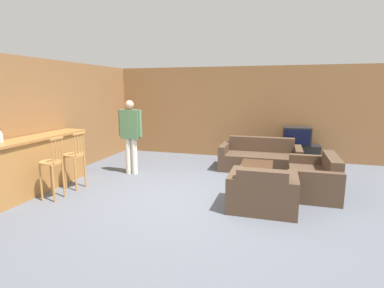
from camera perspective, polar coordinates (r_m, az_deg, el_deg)
The scene contains 14 objects.
ground_plane at distance 5.63m, azimuth -1.52°, elevation -10.12°, with size 24.00×24.00×0.00m, color #565B66.
wall_back at distance 8.85m, azimuth 5.77°, elevation 6.04°, with size 9.40×0.08×2.60m.
wall_left at distance 8.00m, azimuth -20.91°, elevation 4.93°, with size 0.08×8.66×2.60m.
bar_counter at distance 6.58m, azimuth -27.31°, elevation -3.33°, with size 0.55×2.38×1.07m.
bar_chair_near at distance 5.93m, azimuth -25.13°, elevation -4.01°, with size 0.38×0.38×1.15m.
bar_chair_mid at distance 6.40m, azimuth -21.42°, elevation -2.72°, with size 0.42×0.42×1.15m.
couch_far at distance 7.58m, azimuth 12.82°, elevation -2.75°, with size 1.92×0.93×0.77m.
armchair_near at distance 5.14m, azimuth 13.25°, elevation -9.11°, with size 1.10×0.89×0.75m.
loveseat_right at distance 6.26m, azimuth 22.37°, elevation -6.12°, with size 0.86×1.49×0.74m.
coffee_table at distance 6.40m, azimuth 12.21°, elevation -4.32°, with size 0.64×0.85×0.44m.
tv_unit at distance 8.47m, azimuth 19.14°, elevation -1.79°, with size 1.19×0.51×0.52m.
tv at distance 8.38m, azimuth 19.34°, elevation 1.51°, with size 0.70×0.52×0.47m.
bottle at distance 6.09m, azimuth -32.65°, elevation 1.25°, with size 0.07×0.07×0.23m.
person_by_window at distance 7.07m, azimuth -11.63°, elevation 2.11°, with size 0.57×0.19×1.72m.
Camera 1 is at (1.62, -5.01, 1.98)m, focal length 28.00 mm.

